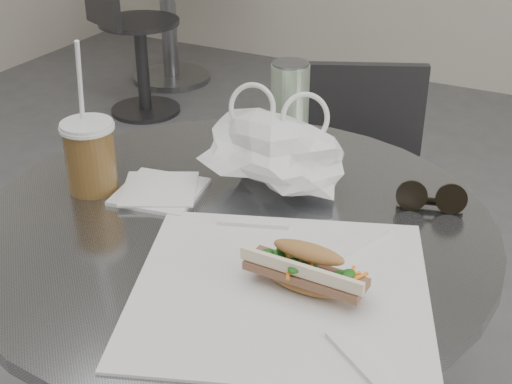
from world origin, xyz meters
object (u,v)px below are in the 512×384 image
at_px(bg_chair, 134,50).
at_px(iced_coffee, 90,155).
at_px(cafe_table, 235,364).
at_px(chair_far, 353,251).
at_px(drink_can, 290,98).
at_px(banh_mi, 307,270).
at_px(sunglasses, 431,199).

xyz_separation_m(bg_chair, iced_coffee, (1.24, -1.76, 0.49)).
xyz_separation_m(cafe_table, iced_coffee, (-0.24, -0.02, 0.33)).
height_order(chair_far, drink_can, drink_can).
xyz_separation_m(cafe_table, chair_far, (-0.01, 0.59, -0.13)).
relative_size(banh_mi, drink_can, 1.43).
distance_m(banh_mi, iced_coffee, 0.42).
height_order(chair_far, bg_chair, chair_far).
xyz_separation_m(sunglasses, drink_can, (-0.31, 0.16, 0.05)).
relative_size(chair_far, sunglasses, 7.28).
relative_size(iced_coffee, drink_can, 1.82).
height_order(chair_far, iced_coffee, iced_coffee).
relative_size(banh_mi, iced_coffee, 0.79).
bearing_deg(banh_mi, drink_can, 119.20).
relative_size(sunglasses, drink_can, 0.78).
bearing_deg(banh_mi, sunglasses, 75.15).
bearing_deg(iced_coffee, sunglasses, 20.02).
bearing_deg(banh_mi, bg_chair, 133.42).
relative_size(cafe_table, banh_mi, 4.01).
distance_m(iced_coffee, sunglasses, 0.52).
xyz_separation_m(cafe_table, sunglasses, (0.25, 0.16, 0.29)).
relative_size(cafe_table, sunglasses, 7.37).
height_order(chair_far, sunglasses, sunglasses).
height_order(bg_chair, drink_can, drink_can).
bearing_deg(sunglasses, chair_far, 103.59).
relative_size(bg_chair, banh_mi, 3.60).
xyz_separation_m(chair_far, sunglasses, (0.26, -0.43, 0.42)).
bearing_deg(chair_far, bg_chair, -61.97).
height_order(banh_mi, iced_coffee, iced_coffee).
distance_m(bg_chair, banh_mi, 2.52).
bearing_deg(iced_coffee, chair_far, 69.39).
relative_size(cafe_table, iced_coffee, 3.15).
distance_m(cafe_table, iced_coffee, 0.41).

